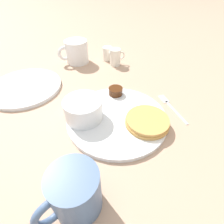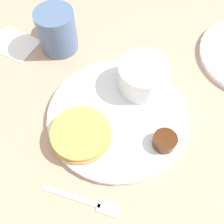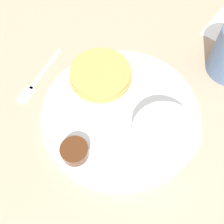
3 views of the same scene
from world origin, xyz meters
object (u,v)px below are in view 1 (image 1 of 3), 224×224
(plate, at_px, (117,118))
(second_mug, at_px, (76,52))
(creamer_pitcher_far, at_px, (107,53))
(bowl, at_px, (83,108))
(fork, at_px, (170,105))
(coffee_mug, at_px, (74,193))
(creamer_pitcher_near, at_px, (115,57))

(plate, distance_m, second_mug, 0.40)
(creamer_pitcher_far, bearing_deg, bowl, -9.89)
(plate, height_order, second_mug, second_mug)
(fork, xyz_separation_m, second_mug, (-0.31, -0.32, 0.04))
(bowl, distance_m, creamer_pitcher_far, 0.39)
(plate, height_order, coffee_mug, coffee_mug)
(plate, relative_size, creamer_pitcher_far, 4.82)
(creamer_pitcher_near, relative_size, fork, 0.50)
(coffee_mug, xyz_separation_m, creamer_pitcher_near, (-0.56, 0.09, -0.01))
(coffee_mug, relative_size, fork, 0.77)
(second_mug, bearing_deg, fork, 46.49)
(creamer_pitcher_near, xyz_separation_m, creamer_pitcher_far, (-0.05, -0.03, -0.01))
(plate, bearing_deg, bowl, -92.23)
(coffee_mug, bearing_deg, bowl, -178.03)
(creamer_pitcher_near, height_order, creamer_pitcher_far, creamer_pitcher_near)
(plate, bearing_deg, coffee_mug, -20.34)
(plate, relative_size, creamer_pitcher_near, 4.05)
(fork, bearing_deg, plate, -70.53)
(creamer_pitcher_far, bearing_deg, plate, 3.67)
(coffee_mug, xyz_separation_m, second_mug, (-0.59, -0.07, -0.00))
(fork, bearing_deg, creamer_pitcher_near, -150.34)
(bowl, relative_size, coffee_mug, 0.97)
(plate, distance_m, bowl, 0.10)
(bowl, height_order, creamer_pitcher_near, same)
(coffee_mug, bearing_deg, creamer_pitcher_near, 170.73)
(creamer_pitcher_far, distance_m, fork, 0.38)
(creamer_pitcher_far, xyz_separation_m, second_mug, (0.02, -0.13, 0.02))
(bowl, bearing_deg, second_mug, -169.80)
(bowl, bearing_deg, creamer_pitcher_near, 163.36)
(second_mug, bearing_deg, plate, 23.18)
(coffee_mug, height_order, creamer_pitcher_near, coffee_mug)
(creamer_pitcher_far, relative_size, fork, 0.42)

